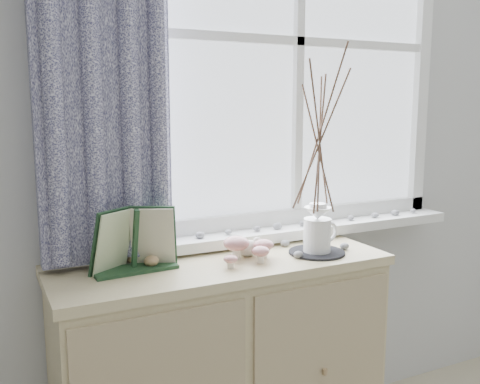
{
  "coord_description": "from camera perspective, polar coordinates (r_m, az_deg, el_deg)",
  "views": [
    {
      "loc": [
        -0.9,
        0.08,
        1.4
      ],
      "look_at": [
        -0.1,
        1.7,
        1.1
      ],
      "focal_mm": 40.0,
      "sensor_mm": 36.0,
      "label": 1
    }
  ],
  "objects": [
    {
      "name": "sideboard",
      "position": [
        2.07,
        -1.89,
        -18.63
      ],
      "size": [
        1.2,
        0.45,
        0.85
      ],
      "color": "#CBBE8E",
      "rests_on": "ground"
    },
    {
      "name": "botanical_book",
      "position": [
        1.77,
        -10.99,
        -5.08
      ],
      "size": [
        0.33,
        0.15,
        0.22
      ],
      "primitive_type": null,
      "rotation": [
        0.0,
        0.0,
        0.06
      ],
      "color": "#1C3A20",
      "rests_on": "sideboard"
    },
    {
      "name": "toadstool_cluster",
      "position": [
        1.9,
        0.74,
        -5.9
      ],
      "size": [
        0.22,
        0.15,
        0.09
      ],
      "color": "white",
      "rests_on": "sideboard"
    },
    {
      "name": "wooden_eggs",
      "position": [
        1.87,
        -10.34,
        -7.06
      ],
      "size": [
        0.09,
        0.11,
        0.06
      ],
      "color": "tan",
      "rests_on": "sideboard"
    },
    {
      "name": "songbird_figurine",
      "position": [
        1.96,
        0.79,
        -5.89
      ],
      "size": [
        0.13,
        0.06,
        0.07
      ],
      "primitive_type": null,
      "rotation": [
        0.0,
        0.0,
        -0.02
      ],
      "color": "white",
      "rests_on": "sideboard"
    },
    {
      "name": "crocheted_doily",
      "position": [
        2.02,
        8.19,
        -6.39
      ],
      "size": [
        0.21,
        0.21,
        0.01
      ],
      "primitive_type": "cylinder",
      "color": "black",
      "rests_on": "sideboard"
    },
    {
      "name": "twig_pitcher",
      "position": [
        1.95,
        8.49,
        6.06
      ],
      "size": [
        0.32,
        0.32,
        0.77
      ],
      "rotation": [
        0.0,
        0.0,
        0.21
      ],
      "color": "white",
      "rests_on": "crocheted_doily"
    },
    {
      "name": "sideboard_pebbles",
      "position": [
        2.05,
        5.89,
        -5.87
      ],
      "size": [
        0.34,
        0.23,
        0.03
      ],
      "color": "gray",
      "rests_on": "sideboard"
    }
  ]
}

